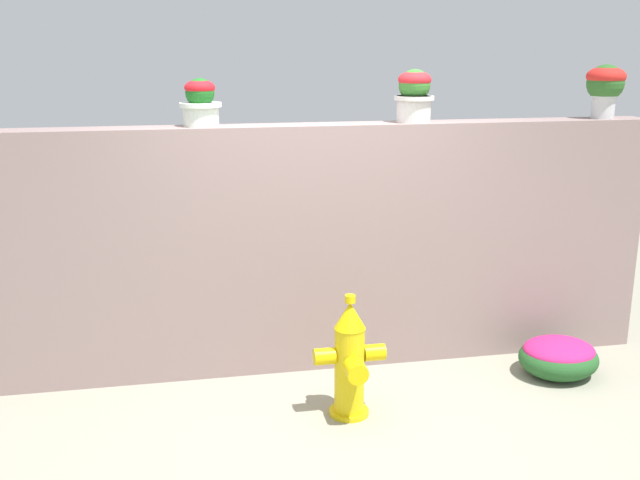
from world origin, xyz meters
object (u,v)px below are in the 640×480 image
potted_plant_2 (414,93)px  potted_plant_3 (605,84)px  potted_plant_1 (200,101)px  fire_hydrant (350,361)px  flower_bush_left (559,356)px

potted_plant_2 → potted_plant_3: bearing=-0.1°
potted_plant_1 → potted_plant_2: bearing=-1.1°
potted_plant_2 → fire_hydrant: (-0.68, -0.88, -1.70)m
fire_hydrant → potted_plant_3: bearing=21.6°
potted_plant_3 → fire_hydrant: 2.96m
potted_plant_2 → potted_plant_3: size_ratio=0.93×
potted_plant_2 → flower_bush_left: (1.02, -0.57, -1.94)m
potted_plant_1 → potted_plant_2: 1.57m
potted_plant_3 → fire_hydrant: (-2.22, -0.88, -1.75)m
potted_plant_1 → potted_plant_2: size_ratio=0.86×
fire_hydrant → flower_bush_left: size_ratio=1.42×
potted_plant_2 → fire_hydrant: 2.03m
potted_plant_2 → fire_hydrant: potted_plant_2 is taller
potted_plant_1 → potted_plant_3: size_ratio=0.81×
potted_plant_3 → flower_bush_left: (-0.52, -0.57, -1.98)m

